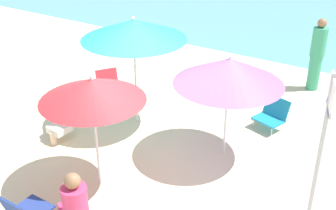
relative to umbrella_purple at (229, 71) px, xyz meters
The scene contains 11 objects.
ground_plane 2.17m from the umbrella_purple, 134.80° to the right, with size 40.00×40.00×0.00m, color beige.
umbrella_purple is the anchor object (origin of this frame).
umbrella_red 2.19m from the umbrella_purple, 126.13° to the right, with size 1.54×1.54×1.84m.
umbrella_teal 1.98m from the umbrella_purple, behind, with size 1.92×1.92×2.12m.
beach_chair_a 1.87m from the umbrella_purple, 74.13° to the left, with size 0.66×0.63×0.58m.
beach_chair_b 3.45m from the umbrella_purple, 166.57° to the left, with size 0.73×0.71×0.57m.
beach_chair_c 3.65m from the umbrella_purple, 115.07° to the right, with size 0.47×0.56×0.63m.
person_a 3.09m from the umbrella_purple, 158.85° to the right, with size 0.38×0.57×0.94m.
person_b 3.61m from the umbrella_purple, 81.15° to the left, with size 0.32×0.32×1.64m.
person_c 3.09m from the umbrella_purple, 106.48° to the right, with size 0.56×0.50×1.00m.
warning_sign 2.21m from the umbrella_purple, 35.47° to the right, with size 0.16×0.43×2.39m.
Camera 1 is at (3.64, -4.87, 4.26)m, focal length 46.89 mm.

